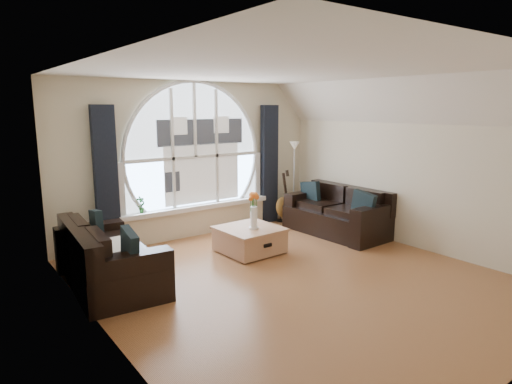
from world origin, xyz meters
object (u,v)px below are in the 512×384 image
at_px(guitar, 283,196).
at_px(potted_plant, 141,205).
at_px(coffee_chest, 250,239).
at_px(floor_lamp, 294,182).
at_px(sofa_left, 109,255).
at_px(sofa_right, 337,212).
at_px(vase_flowers, 254,204).

height_order(guitar, potted_plant, guitar).
xyz_separation_m(coffee_chest, guitar, (1.63, 1.13, 0.31)).
height_order(coffee_chest, floor_lamp, floor_lamp).
bearing_deg(floor_lamp, sofa_left, -165.41).
bearing_deg(floor_lamp, guitar, 157.99).
relative_size(sofa_left, potted_plant, 6.61).
distance_m(sofa_left, sofa_right, 4.11).
bearing_deg(sofa_right, vase_flowers, 178.92).
bearing_deg(sofa_left, potted_plant, 58.30).
relative_size(coffee_chest, guitar, 0.85).
bearing_deg(potted_plant, coffee_chest, -47.92).
relative_size(vase_flowers, potted_plant, 2.50).
relative_size(floor_lamp, potted_plant, 5.72).
distance_m(sofa_right, coffee_chest, 1.90).
distance_m(sofa_right, floor_lamp, 1.18).
height_order(coffee_chest, potted_plant, potted_plant).
bearing_deg(vase_flowers, potted_plant, 130.64).
bearing_deg(vase_flowers, sofa_right, 0.70).
relative_size(sofa_left, sofa_right, 0.98).
distance_m(guitar, potted_plant, 2.86).
xyz_separation_m(sofa_right, potted_plant, (-3.11, 1.42, 0.29)).
relative_size(guitar, potted_plant, 3.79).
bearing_deg(guitar, sofa_left, -165.34).
distance_m(floor_lamp, potted_plant, 3.07).
relative_size(sofa_left, floor_lamp, 1.15).
bearing_deg(vase_flowers, coffee_chest, 100.35).
bearing_deg(guitar, sofa_right, -79.31).
bearing_deg(coffee_chest, vase_flowers, -81.81).
height_order(sofa_left, potted_plant, potted_plant).
relative_size(sofa_right, floor_lamp, 1.18).
distance_m(coffee_chest, floor_lamp, 2.18).
bearing_deg(sofa_left, sofa_right, 3.67).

